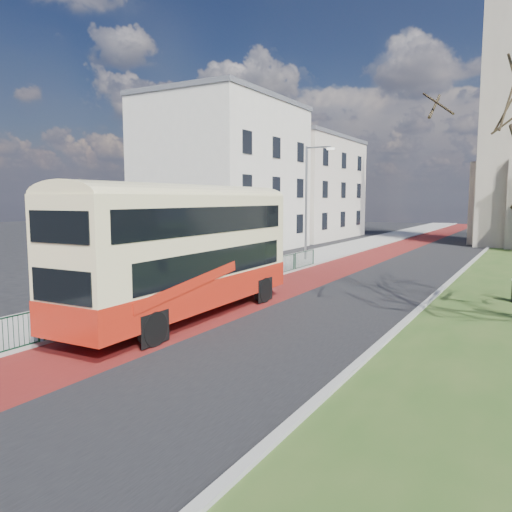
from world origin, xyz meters
The scene contains 11 objects.
ground centered at (0.00, 0.00, 0.00)m, with size 160.00×160.00×0.00m, color black.
road_carriageway centered at (1.50, 20.00, 0.01)m, with size 9.00×120.00×0.01m, color black.
bus_lane centered at (-1.20, 20.00, 0.01)m, with size 3.40×120.00×0.01m, color #591414.
pavement_west centered at (-5.00, 20.00, 0.06)m, with size 4.00×120.00×0.12m, color gray.
kerb_west centered at (-3.00, 20.00, 0.07)m, with size 0.25×120.00×0.13m, color #999993.
kerb_east centered at (6.10, 22.00, 0.07)m, with size 0.25×80.00×0.13m, color #999993.
pedestrian_railing centered at (-2.95, 4.00, 0.55)m, with size 0.07×24.00×1.12m.
street_block_near centered at (-14.00, 22.00, 6.51)m, with size 10.30×14.30×13.00m.
street_block_far centered at (-14.00, 38.00, 5.76)m, with size 10.30×16.30×11.50m.
streetlamp centered at (-4.35, 18.00, 4.59)m, with size 2.13×0.18×8.00m.
bus centered at (-1.24, -0.09, 2.73)m, with size 3.00×11.52×4.78m.
Camera 1 is at (10.13, -14.74, 4.47)m, focal length 35.00 mm.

